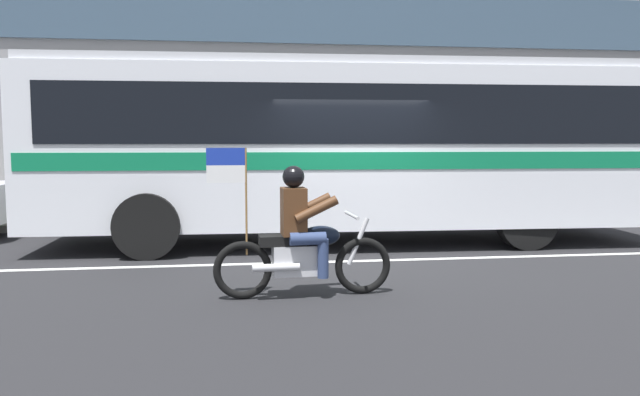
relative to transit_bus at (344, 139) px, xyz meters
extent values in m
plane|color=black|center=(-0.09, -1.19, -1.88)|extent=(60.00, 60.00, 0.00)
cube|color=gray|center=(-0.09, 3.91, -1.81)|extent=(28.00, 3.80, 0.15)
cube|color=silver|center=(-0.09, -1.79, -1.88)|extent=(26.60, 0.14, 0.01)
cube|color=#384C60|center=(-0.09, 5.77, 3.24)|extent=(25.76, 0.10, 1.40)
cube|color=silver|center=(0.00, 0.01, -0.15)|extent=(10.83, 2.88, 2.70)
cube|color=black|center=(0.00, 0.01, 0.40)|extent=(9.97, 2.89, 0.96)
cube|color=#0F7247|center=(0.00, 0.01, -0.35)|extent=(10.61, 2.90, 0.28)
cube|color=#BABCC3|center=(0.00, 0.01, 1.26)|extent=(10.61, 2.74, 0.16)
cylinder|color=black|center=(-3.33, -1.17, -1.36)|extent=(1.04, 0.30, 1.04)
cylinder|color=black|center=(2.96, -1.17, -1.36)|extent=(1.04, 0.30, 1.04)
torus|color=black|center=(-0.43, -3.78, -1.54)|extent=(0.69, 0.12, 0.69)
torus|color=black|center=(-1.88, -3.85, -1.54)|extent=(0.69, 0.12, 0.69)
cube|color=silver|center=(-1.21, -3.82, -1.44)|extent=(0.65, 0.31, 0.36)
ellipsoid|color=black|center=(-0.96, -3.81, -1.16)|extent=(0.49, 0.30, 0.24)
cube|color=black|center=(-1.41, -3.83, -1.20)|extent=(0.57, 0.28, 0.12)
cylinder|color=silver|center=(-0.49, -3.79, -1.24)|extent=(0.28, 0.07, 0.58)
cylinder|color=silver|center=(-0.57, -3.79, -0.92)|extent=(0.07, 0.64, 0.04)
cylinder|color=silver|center=(-1.50, -3.99, -1.49)|extent=(0.55, 0.11, 0.09)
cube|color=#4C2D19|center=(-1.28, -3.82, -0.86)|extent=(0.30, 0.37, 0.56)
sphere|color=black|center=(-1.28, -3.82, -0.45)|extent=(0.26, 0.26, 0.26)
cylinder|color=navy|center=(-1.15, -3.64, -1.16)|extent=(0.43, 0.17, 0.15)
cylinder|color=navy|center=(-0.97, -3.63, -1.40)|extent=(0.13, 0.13, 0.46)
cylinder|color=navy|center=(-1.13, -4.00, -1.16)|extent=(0.43, 0.17, 0.15)
cylinder|color=navy|center=(-0.95, -3.99, -1.40)|extent=(0.13, 0.13, 0.46)
cylinder|color=#4C2D19|center=(-1.05, -3.61, -0.82)|extent=(0.52, 0.13, 0.32)
cylinder|color=#4C2D19|center=(-1.03, -4.01, -0.82)|extent=(0.52, 0.13, 0.32)
cylinder|color=olive|center=(-1.83, -3.85, -0.73)|extent=(0.02, 0.02, 1.25)
cube|color=#1933A5|center=(-2.06, -3.86, -0.21)|extent=(0.44, 0.04, 0.20)
cube|color=white|center=(-2.06, -3.86, -0.41)|extent=(0.44, 0.04, 0.20)
cylinder|color=#4C8C3F|center=(-5.73, 2.65, -1.44)|extent=(0.22, 0.22, 0.58)
sphere|color=#4C8C3F|center=(-5.73, 2.65, -1.08)|extent=(0.20, 0.20, 0.20)
cylinder|color=#4C8C3F|center=(-5.73, 2.51, -1.41)|extent=(0.09, 0.10, 0.09)
camera|label=1|loc=(-1.96, -11.08, -0.01)|focal=34.94mm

